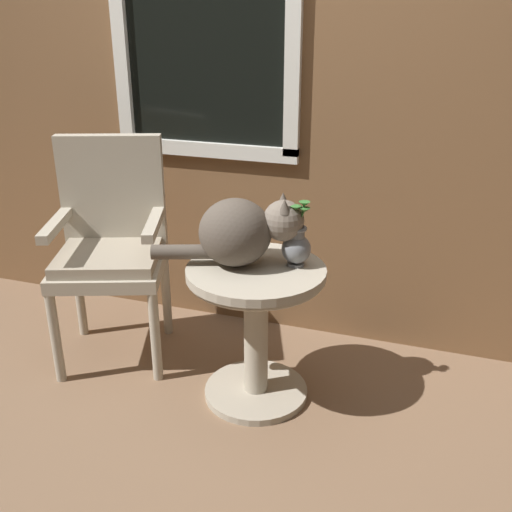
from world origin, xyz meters
TOP-DOWN VIEW (x-y plane):
  - ground_plane at (0.00, 0.00)m, footprint 6.00×6.00m
  - back_wall at (-0.01, 0.78)m, footprint 4.00×0.07m
  - wicker_side_table at (0.15, 0.14)m, footprint 0.56×0.56m
  - wicker_chair at (-0.60, 0.29)m, footprint 0.60×0.59m
  - cat at (0.08, 0.16)m, footprint 0.58×0.35m
  - pewter_vase_with_ivy at (0.29, 0.21)m, footprint 0.12×0.12m

SIDE VIEW (x-z plane):
  - ground_plane at x=0.00m, z-range 0.00..0.00m
  - wicker_side_table at x=0.15m, z-range 0.11..0.70m
  - wicker_chair at x=-0.60m, z-range 0.06..1.07m
  - pewter_vase_with_ivy at x=0.29m, z-range 0.55..0.82m
  - cat at x=0.08m, z-range 0.59..0.88m
  - back_wall at x=-0.01m, z-range 0.01..2.61m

